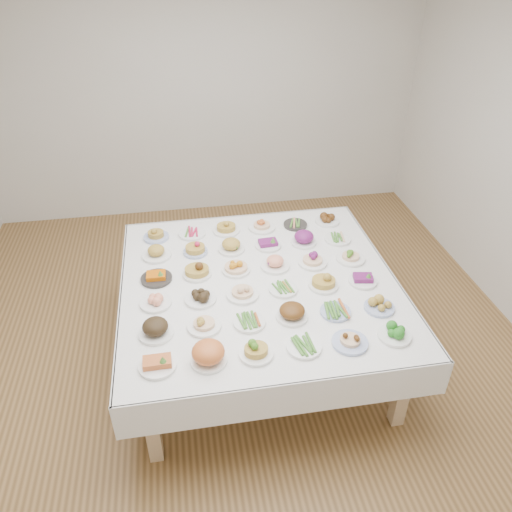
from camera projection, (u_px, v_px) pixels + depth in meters
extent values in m
plane|color=olive|center=(236.00, 341.00, 4.33)|extent=(5.00, 5.00, 0.00)
cube|color=beige|center=(203.00, 96.00, 5.60)|extent=(5.00, 0.02, 2.80)
cube|color=white|center=(259.00, 284.00, 3.82)|extent=(2.07, 2.07, 0.06)
cube|color=white|center=(240.00, 229.00, 4.73)|extent=(2.09, 0.01, 0.28)
cube|color=white|center=(289.00, 400.00, 3.03)|extent=(2.09, 0.02, 0.28)
cube|color=white|center=(385.00, 282.00, 4.02)|extent=(0.02, 2.09, 0.28)
cube|color=white|center=(123.00, 310.00, 3.73)|extent=(0.01, 2.09, 0.28)
cube|color=tan|center=(151.00, 423.00, 3.20)|extent=(0.09, 0.09, 0.69)
cube|color=tan|center=(403.00, 388.00, 3.44)|extent=(0.09, 0.09, 0.69)
cube|color=tan|center=(152.00, 271.00, 4.60)|extent=(0.09, 0.09, 0.69)
cube|color=tan|center=(330.00, 254.00, 4.85)|extent=(0.09, 0.09, 0.69)
cylinder|color=white|center=(158.00, 366.00, 3.06)|extent=(0.23, 0.23, 0.02)
cylinder|color=white|center=(209.00, 360.00, 3.10)|extent=(0.23, 0.23, 0.02)
cylinder|color=white|center=(256.00, 354.00, 3.14)|extent=(0.21, 0.21, 0.02)
cylinder|color=white|center=(304.00, 347.00, 3.19)|extent=(0.22, 0.22, 0.02)
cylinder|color=#4C66B2|center=(350.00, 343.00, 3.22)|extent=(0.23, 0.23, 0.02)
cylinder|color=white|center=(394.00, 336.00, 3.28)|extent=(0.22, 0.22, 0.02)
cylinder|color=white|center=(156.00, 333.00, 3.30)|extent=(0.23, 0.23, 0.02)
cylinder|color=white|center=(204.00, 326.00, 3.36)|extent=(0.23, 0.23, 0.02)
cylinder|color=white|center=(249.00, 323.00, 3.39)|extent=(0.22, 0.22, 0.02)
cylinder|color=white|center=(292.00, 317.00, 3.44)|extent=(0.22, 0.22, 0.02)
cylinder|color=#4C66B2|center=(335.00, 312.00, 3.48)|extent=(0.21, 0.21, 0.02)
cylinder|color=#4C66B2|center=(379.00, 308.00, 3.52)|extent=(0.21, 0.21, 0.02)
cylinder|color=white|center=(156.00, 303.00, 3.56)|extent=(0.23, 0.23, 0.02)
cylinder|color=white|center=(201.00, 299.00, 3.60)|extent=(0.22, 0.22, 0.02)
cylinder|color=white|center=(243.00, 295.00, 3.64)|extent=(0.23, 0.23, 0.02)
cylinder|color=white|center=(283.00, 290.00, 3.69)|extent=(0.21, 0.21, 0.02)
cylinder|color=white|center=(323.00, 286.00, 3.74)|extent=(0.22, 0.22, 0.02)
cylinder|color=white|center=(363.00, 281.00, 3.78)|extent=(0.21, 0.21, 0.02)
cylinder|color=#2B2926|center=(157.00, 279.00, 3.81)|extent=(0.24, 0.24, 0.02)
cylinder|color=white|center=(197.00, 274.00, 3.86)|extent=(0.22, 0.22, 0.02)
cylinder|color=white|center=(236.00, 270.00, 3.90)|extent=(0.22, 0.22, 0.02)
cylinder|color=white|center=(275.00, 266.00, 3.95)|extent=(0.23, 0.23, 0.02)
cylinder|color=white|center=(312.00, 263.00, 3.98)|extent=(0.23, 0.23, 0.02)
cylinder|color=white|center=(350.00, 259.00, 4.03)|extent=(0.23, 0.23, 0.02)
cylinder|color=white|center=(157.00, 256.00, 4.07)|extent=(0.23, 0.23, 0.02)
cylinder|color=#4C66B2|center=(195.00, 252.00, 4.11)|extent=(0.20, 0.20, 0.02)
cylinder|color=white|center=(231.00, 249.00, 4.15)|extent=(0.22, 0.22, 0.02)
cylinder|color=white|center=(268.00, 246.00, 4.20)|extent=(0.22, 0.22, 0.02)
cylinder|color=white|center=(304.00, 243.00, 4.24)|extent=(0.21, 0.21, 0.02)
cylinder|color=white|center=(338.00, 240.00, 4.28)|extent=(0.22, 0.22, 0.02)
cylinder|color=#4C66B2|center=(156.00, 237.00, 4.31)|extent=(0.21, 0.21, 0.02)
cylinder|color=white|center=(192.00, 234.00, 4.36)|extent=(0.23, 0.23, 0.02)
cylinder|color=white|center=(226.00, 231.00, 4.40)|extent=(0.23, 0.23, 0.02)
cylinder|color=white|center=(262.00, 228.00, 4.44)|extent=(0.23, 0.23, 0.02)
cylinder|color=#2B2926|center=(295.00, 225.00, 4.49)|extent=(0.21, 0.21, 0.02)
cylinder|color=white|center=(327.00, 222.00, 4.54)|extent=(0.22, 0.22, 0.02)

